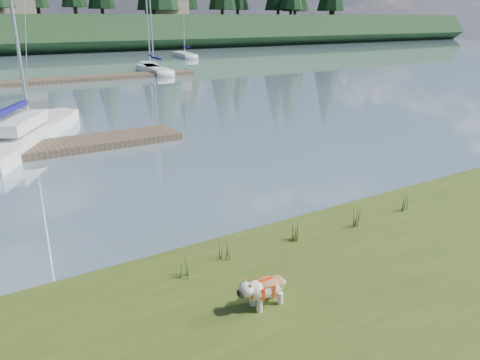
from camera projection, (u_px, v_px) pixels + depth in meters
ground at (10, 85)px, 35.41m from camera, size 200.00×200.00×0.00m
bulldog at (265, 287)px, 7.72m from camera, size 0.90×0.40×0.55m
sailboat_main at (30, 129)px, 19.85m from camera, size 6.69×9.87×14.51m
dock_far at (38, 82)px, 36.35m from camera, size 26.00×2.20×0.30m
sailboat_bg_3 at (152, 69)px, 43.80m from camera, size 2.15×7.95×11.55m
sailboat_bg_4 at (150, 66)px, 46.52m from camera, size 3.07×7.22×10.56m
sailboat_bg_5 at (183, 55)px, 60.36m from camera, size 2.99×8.00×11.23m
weed_0 at (224, 246)px, 9.24m from camera, size 0.17×0.14×0.66m
weed_1 at (296, 232)px, 10.08m from camera, size 0.17×0.14×0.44m
weed_2 at (354, 216)px, 10.66m from camera, size 0.17×0.14×0.65m
weed_3 at (184, 268)px, 8.58m from camera, size 0.17×0.14×0.47m
weed_4 at (297, 232)px, 10.08m from camera, size 0.17×0.14×0.41m
weed_5 at (404, 202)px, 11.58m from camera, size 0.17×0.14×0.51m
mud_lip at (203, 256)px, 10.03m from camera, size 60.00×0.50×0.14m
house_1 at (10, 0)px, 68.88m from camera, size 6.30×5.30×4.65m
house_2 at (167, 2)px, 79.21m from camera, size 6.30×5.30×4.65m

